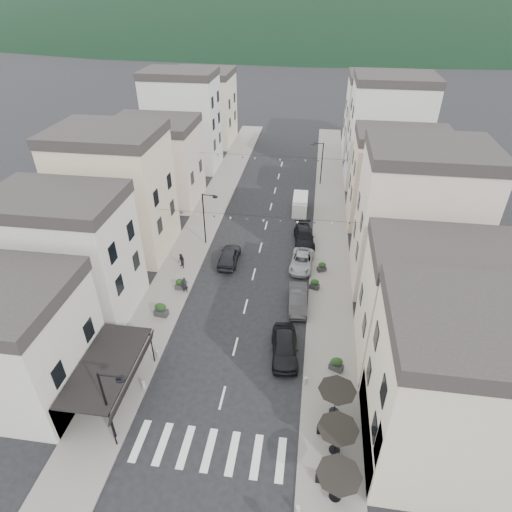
{
  "coord_description": "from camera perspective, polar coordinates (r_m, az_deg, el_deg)",
  "views": [
    {
      "loc": [
        5.14,
        -13.06,
        24.74
      ],
      "look_at": [
        0.51,
        19.01,
        3.5
      ],
      "focal_mm": 30.0,
      "sensor_mm": 36.0,
      "label": 1
    }
  ],
  "objects": [
    {
      "name": "planter_ra",
      "position": [
        33.21,
        10.68,
        -13.97
      ],
      "size": [
        1.17,
        0.94,
        1.15
      ],
      "rotation": [
        0.0,
        0.0,
        -0.43
      ],
      "color": "#2C2C2E",
      "rests_on": "sidewalk_right"
    },
    {
      "name": "bunting_far",
      "position": [
        54.76,
        2.37,
        12.82
      ],
      "size": [
        19.0,
        0.28,
        0.62
      ],
      "color": "black",
      "rests_on": "ground"
    },
    {
      "name": "sidewalk_left",
      "position": [
        52.91,
        -6.62,
        5.21
      ],
      "size": [
        4.0,
        76.0,
        0.12
      ],
      "primitive_type": "cube",
      "color": "slate",
      "rests_on": "ground"
    },
    {
      "name": "parked_car_d",
      "position": [
        47.38,
        6.43,
        2.6
      ],
      "size": [
        2.72,
        5.37,
        1.5
      ],
      "primitive_type": "imported",
      "rotation": [
        0.0,
        0.0,
        0.12
      ],
      "color": "black",
      "rests_on": "ground"
    },
    {
      "name": "delivery_van",
      "position": [
        53.81,
        5.9,
        6.95
      ],
      "size": [
        1.84,
        4.52,
        2.15
      ],
      "rotation": [
        0.0,
        0.0,
        0.01
      ],
      "color": "silver",
      "rests_on": "ground"
    },
    {
      "name": "parked_car_a",
      "position": [
        33.7,
        3.84,
        -12.01
      ],
      "size": [
        2.58,
        5.19,
        1.7
      ],
      "primitive_type": "imported",
      "rotation": [
        0.0,
        0.0,
        0.12
      ],
      "color": "black",
      "rests_on": "ground"
    },
    {
      "name": "buildings_row_left",
      "position": [
        57.57,
        -12.58,
        13.6
      ],
      "size": [
        10.2,
        54.16,
        14.0
      ],
      "color": "#B8B2A8",
      "rests_on": "ground"
    },
    {
      "name": "ground",
      "position": [
        28.45,
        -7.34,
        -27.65
      ],
      "size": [
        700.0,
        700.0,
        0.0
      ],
      "primitive_type": "plane",
      "color": "black",
      "rests_on": "ground"
    },
    {
      "name": "pedestrian_b",
      "position": [
        43.36,
        -9.92,
        -0.67
      ],
      "size": [
        0.96,
        0.95,
        1.57
      ],
      "primitive_type": "imported",
      "rotation": [
        0.0,
        0.0,
        -0.75
      ],
      "color": "black",
      "rests_on": "sidewalk_left"
    },
    {
      "name": "planter_rb",
      "position": [
        40.45,
        7.81,
        -3.73
      ],
      "size": [
        1.02,
        0.74,
        1.03
      ],
      "rotation": [
        0.0,
        0.0,
        -0.28
      ],
      "color": "#2B2A2D",
      "rests_on": "sidewalk_right"
    },
    {
      "name": "bunting_near",
      "position": [
        40.25,
        -0.11,
        4.94
      ],
      "size": [
        19.0,
        0.28,
        0.62
      ],
      "color": "black",
      "rests_on": "ground"
    },
    {
      "name": "planter_lb",
      "position": [
        40.61,
        -10.04,
        -3.72
      ],
      "size": [
        1.01,
        0.58,
        1.11
      ],
      "rotation": [
        0.0,
        0.0,
        -0.03
      ],
      "color": "#323235",
      "rests_on": "sidewalk_left"
    },
    {
      "name": "bollards",
      "position": [
        31.03,
        -4.75,
        -18.54
      ],
      "size": [
        11.66,
        10.26,
        0.6
      ],
      "color": "gray",
      "rests_on": "ground"
    },
    {
      "name": "sidewalk_right",
      "position": [
        51.43,
        9.84,
        4.04
      ],
      "size": [
        4.0,
        76.0,
        0.12
      ],
      "primitive_type": "cube",
      "color": "slate",
      "rests_on": "ground"
    },
    {
      "name": "streetlamp_right_far",
      "position": [
        60.82,
        8.55,
        12.64
      ],
      "size": [
        1.7,
        0.56,
        6.0
      ],
      "color": "black",
      "rests_on": "ground"
    },
    {
      "name": "parked_car_c",
      "position": [
        43.35,
        6.11,
        -0.72
      ],
      "size": [
        2.45,
        4.85,
        1.32
      ],
      "primitive_type": "imported",
      "rotation": [
        0.0,
        0.0,
        -0.06
      ],
      "color": "#95999D",
      "rests_on": "ground"
    },
    {
      "name": "parked_car_e",
      "position": [
        43.77,
        -3.6,
        0.01
      ],
      "size": [
        1.9,
        4.69,
        1.59
      ],
      "primitive_type": "imported",
      "rotation": [
        0.0,
        0.0,
        3.14
      ],
      "color": "black",
      "rests_on": "ground"
    },
    {
      "name": "streetlamp_left_near",
      "position": [
        28.1,
        -18.96,
        -17.75
      ],
      "size": [
        1.7,
        0.56,
        6.0
      ],
      "color": "black",
      "rests_on": "ground"
    },
    {
      "name": "parked_car_b",
      "position": [
        38.24,
        5.61,
        -5.8
      ],
      "size": [
        1.9,
        4.67,
        1.51
      ],
      "primitive_type": "imported",
      "rotation": [
        0.0,
        0.0,
        0.07
      ],
      "color": "#303032",
      "rests_on": "ground"
    },
    {
      "name": "planter_la",
      "position": [
        37.91,
        -12.57,
        -7.0
      ],
      "size": [
        1.2,
        0.75,
        1.28
      ],
      "rotation": [
        0.0,
        0.0,
        -0.11
      ],
      "color": "#2D2D2F",
      "rests_on": "sidewalk_left"
    },
    {
      "name": "hill_backdrop",
      "position": [
        314.08,
        8.24,
        28.45
      ],
      "size": [
        640.0,
        360.0,
        70.0
      ],
      "primitive_type": "ellipsoid",
      "color": "black",
      "rests_on": "ground"
    },
    {
      "name": "boutique_awning",
      "position": [
        30.78,
        -18.89,
        -13.75
      ],
      "size": [
        3.77,
        7.5,
        3.28
      ],
      "color": "black",
      "rests_on": "ground"
    },
    {
      "name": "streetlamp_left_far",
      "position": [
        45.7,
        -6.65,
        5.6
      ],
      "size": [
        1.7,
        0.56,
        6.0
      ],
      "color": "black",
      "rests_on": "ground"
    },
    {
      "name": "cafe_terrace",
      "position": [
        27.56,
        10.83,
        -21.98
      ],
      "size": [
        2.5,
        8.1,
        2.53
      ],
      "color": "black",
      "rests_on": "ground"
    },
    {
      "name": "buildings_row_right",
      "position": [
        53.79,
        18.08,
        11.59
      ],
      "size": [
        10.2,
        54.16,
        14.5
      ],
      "color": "beige",
      "rests_on": "ground"
    },
    {
      "name": "bistro_building",
      "position": [
        27.72,
        26.16,
        -16.74
      ],
      "size": [
        10.0,
        8.0,
        10.0
      ],
      "primitive_type": "cube",
      "color": "beige",
      "rests_on": "ground"
    },
    {
      "name": "pedestrian_a",
      "position": [
        39.99,
        -9.46,
        -3.87
      ],
      "size": [
        0.65,
        0.5,
        1.57
      ],
      "primitive_type": "imported",
      "rotation": [
        0.0,
        0.0,
        0.23
      ],
      "color": "black",
      "rests_on": "sidewalk_left"
    },
    {
      "name": "planter_rc",
      "position": [
        42.92,
        8.78,
        -1.43
      ],
      "size": [
        1.01,
        0.81,
        0.99
      ],
      "rotation": [
        0.0,
        0.0,
        0.43
      ],
      "color": "#2D2D30",
      "rests_on": "sidewalk_right"
    }
  ]
}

